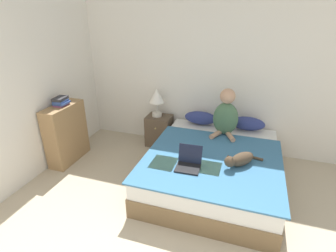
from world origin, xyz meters
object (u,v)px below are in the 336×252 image
at_px(person_sitting, 226,115).
at_px(pillow_near, 201,118).
at_px(pillow_far, 247,123).
at_px(cat_tabby, 240,159).
at_px(table_lamp, 157,98).
at_px(laptop_open, 189,163).
at_px(nightstand, 159,130).
at_px(bed, 213,167).
at_px(book_stack_top, 61,101).
at_px(bookshelf, 66,133).

bearing_deg(person_sitting, pillow_near, 147.00).
height_order(pillow_near, pillow_far, same).
xyz_separation_m(pillow_far, cat_tabby, (-0.04, -1.09, -0.02)).
bearing_deg(pillow_near, cat_tabby, -57.36).
bearing_deg(table_lamp, laptop_open, -55.62).
xyz_separation_m(laptop_open, nightstand, (-0.83, 1.27, -0.26)).
relative_size(cat_tabby, table_lamp, 0.94).
relative_size(pillow_far, cat_tabby, 1.16).
bearing_deg(cat_tabby, bed, -84.87).
distance_m(bed, person_sitting, 0.80).
xyz_separation_m(pillow_near, laptop_open, (0.13, -1.30, -0.05)).
bearing_deg(cat_tabby, nightstand, -86.67).
relative_size(person_sitting, book_stack_top, 2.97).
distance_m(pillow_near, book_stack_top, 2.13).
distance_m(nightstand, bookshelf, 1.50).
relative_size(laptop_open, nightstand, 0.56).
bearing_deg(bookshelf, pillow_far, 20.17).
distance_m(pillow_far, laptop_open, 1.43).
bearing_deg(pillow_near, bookshelf, -152.92).
xyz_separation_m(person_sitting, book_stack_top, (-2.28, -0.68, 0.18)).
height_order(pillow_far, table_lamp, table_lamp).
xyz_separation_m(pillow_near, bookshelf, (-1.87, -0.96, -0.13)).
bearing_deg(person_sitting, table_lamp, 168.14).
xyz_separation_m(laptop_open, book_stack_top, (-2.00, 0.35, 0.44)).
bearing_deg(bookshelf, book_stack_top, 31.95).
height_order(pillow_far, person_sitting, person_sitting).
xyz_separation_m(pillow_far, bookshelf, (-2.60, -0.96, -0.13)).
bearing_deg(cat_tabby, book_stack_top, -52.67).
distance_m(laptop_open, bookshelf, 2.03).
height_order(table_lamp, bookshelf, table_lamp).
distance_m(table_lamp, book_stack_top, 1.46).
height_order(pillow_far, book_stack_top, book_stack_top).
relative_size(person_sitting, cat_tabby, 1.57).
relative_size(pillow_near, pillow_far, 1.00).
bearing_deg(pillow_far, laptop_open, -114.82).
distance_m(cat_tabby, book_stack_top, 2.60).
bearing_deg(book_stack_top, cat_tabby, -2.95).
xyz_separation_m(pillow_near, person_sitting, (0.42, -0.27, 0.21)).
distance_m(bookshelf, book_stack_top, 0.51).
height_order(pillow_near, person_sitting, person_sitting).
relative_size(cat_tabby, nightstand, 0.85).
height_order(cat_tabby, table_lamp, table_lamp).
distance_m(pillow_near, laptop_open, 1.31).
xyz_separation_m(pillow_far, table_lamp, (-1.47, -0.03, 0.28)).
distance_m(cat_tabby, table_lamp, 1.81).
height_order(person_sitting, nightstand, person_sitting).
distance_m(person_sitting, bookshelf, 2.41).
distance_m(laptop_open, nightstand, 1.54).
bearing_deg(laptop_open, book_stack_top, 167.65).
relative_size(table_lamp, bookshelf, 0.52).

